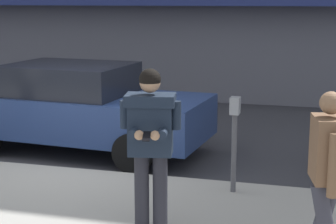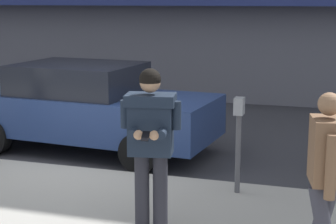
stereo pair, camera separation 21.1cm
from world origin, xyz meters
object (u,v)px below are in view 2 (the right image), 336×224
(parked_sedan_mid, at_px, (86,106))
(pedestrian_dark_coat, at_px, (326,171))
(parking_meter, at_px, (239,131))
(man_texting_on_phone, at_px, (151,133))

(parked_sedan_mid, relative_size, pedestrian_dark_coat, 2.72)
(pedestrian_dark_coat, relative_size, parking_meter, 1.34)
(parked_sedan_mid, distance_m, parking_meter, 3.54)
(man_texting_on_phone, distance_m, pedestrian_dark_coat, 1.85)
(parked_sedan_mid, xyz_separation_m, parking_meter, (3.05, -1.80, 0.18))
(man_texting_on_phone, height_order, parking_meter, man_texting_on_phone)
(man_texting_on_phone, height_order, pedestrian_dark_coat, man_texting_on_phone)
(pedestrian_dark_coat, bearing_deg, man_texting_on_phone, 169.35)
(parked_sedan_mid, relative_size, man_texting_on_phone, 2.57)
(parking_meter, bearing_deg, parked_sedan_mid, 149.48)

